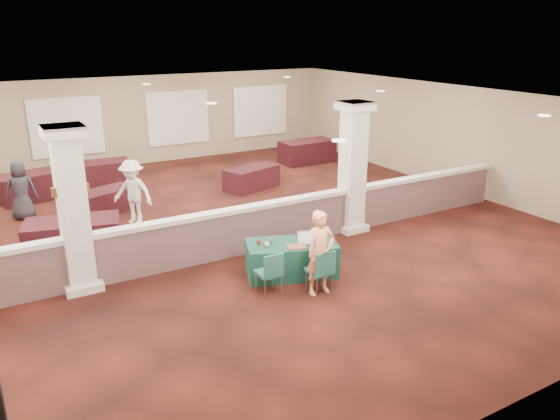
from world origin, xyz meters
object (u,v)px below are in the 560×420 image
far_table_back_center (100,174)px  far_table_front_left (74,238)px  near_table (292,259)px  conf_chair_main (322,268)px  conf_chair_side (271,270)px  far_table_front_center (105,201)px  far_table_back_right (307,151)px  far_table_back_left (34,186)px  woman (320,253)px  attendee_d (21,190)px  far_table_front_right (252,178)px  attendee_c (357,159)px  attendee_b (133,192)px

far_table_back_center → far_table_front_left: bearing=-108.3°
far_table_back_center → near_table: bearing=-78.1°
conf_chair_main → conf_chair_side: conf_chair_main is taller
far_table_front_center → far_table_back_right: bearing=15.3°
conf_chair_main → far_table_back_left: bearing=112.9°
conf_chair_side → far_table_back_right: conf_chair_side is taller
woman → far_table_back_left: woman is taller
far_table_back_right → far_table_back_left: bearing=179.3°
near_table → far_table_back_right: size_ratio=0.90×
woman → attendee_d: size_ratio=1.04×
far_table_back_left → woman: bearing=-66.9°
conf_chair_side → far_table_front_right: size_ratio=0.51×
far_table_front_center → attendee_d: (-2.00, 0.56, 0.47)m
far_table_back_right → attendee_d: size_ratio=1.27×
far_table_front_center → near_table: bearing=-68.3°
near_table → conf_chair_side: bearing=-124.4°
woman → far_table_back_right: size_ratio=0.82×
far_table_back_right → far_table_front_right: bearing=-148.3°
conf_chair_main → far_table_back_center: (-1.93, 9.79, -0.13)m
woman → far_table_back_right: (5.55, 9.09, -0.42)m
far_table_front_right → far_table_back_right: bearing=31.7°
conf_chair_side → far_table_front_left: (-2.86, 3.88, -0.11)m
attendee_c → conf_chair_side: bearing=-161.8°
far_table_back_right → attendee_d: 10.10m
far_table_front_center → far_table_front_right: far_table_front_right is taller
far_table_back_right → attendee_b: 8.26m
far_table_back_left → attendee_d: 1.85m
near_table → attendee_c: 7.59m
far_table_front_left → far_table_back_left: (-0.22, 4.94, -0.01)m
far_table_back_center → far_table_front_center: bearing=-100.2°
far_table_front_center → far_table_back_right: size_ratio=0.79×
far_table_back_left → far_table_front_right: bearing=-20.3°
near_table → far_table_front_right: near_table is taller
far_table_front_right → near_table: bearing=-109.8°
conf_chair_side → far_table_front_right: 7.23m
woman → attendee_c: 8.24m
woman → far_table_front_center: size_ratio=1.04×
far_table_back_center → far_table_back_right: 7.48m
conf_chair_side → far_table_back_right: 10.81m
near_table → far_table_back_right: bearing=75.4°
attendee_c → far_table_back_right: bearing=66.7°
far_table_back_left → far_table_back_right: size_ratio=0.98×
conf_chair_main → woman: bearing=142.2°
attendee_b → far_table_back_left: bearing=167.0°
far_table_back_center → far_table_back_left: bearing=-164.8°
conf_chair_side → far_table_back_center: 9.43m
conf_chair_main → far_table_front_center: (-2.44, 6.93, -0.19)m
woman → far_table_front_right: (2.12, 6.97, -0.48)m
far_table_back_right → attendee_c: attendee_c is taller
conf_chair_side → attendee_c: (6.41, 5.69, 0.23)m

